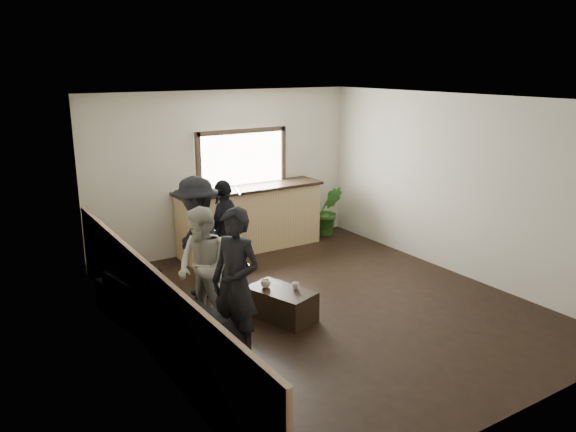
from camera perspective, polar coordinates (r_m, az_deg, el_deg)
ground at (r=7.88m, az=3.79°, el=-8.98°), size 5.00×6.00×0.01m
room_shell at (r=7.00m, az=-0.88°, el=0.69°), size 5.01×6.01×2.80m
bar_counter at (r=9.97m, az=-3.90°, el=0.16°), size 2.70×0.68×2.13m
sofa at (r=7.23m, az=-12.14°, el=-8.76°), size 1.26×2.36×0.65m
coffee_table at (r=7.41m, az=-0.70°, el=-8.91°), size 0.74×0.99×0.39m
cup_a at (r=7.39m, az=-2.28°, el=-6.90°), size 0.14×0.14×0.10m
cup_b at (r=7.34m, az=0.76°, el=-7.10°), size 0.13×0.13×0.09m
potted_plant at (r=10.86m, az=4.12°, el=0.55°), size 0.65×0.60×0.97m
person_a at (r=6.33m, az=-5.31°, el=-6.79°), size 0.64×0.74×1.71m
person_b at (r=7.12m, az=-8.59°, el=-5.18°), size 0.76×0.88×1.53m
person_c at (r=7.94m, az=-9.18°, el=-2.20°), size 0.76×1.19×1.74m
person_d at (r=8.57m, az=-6.42°, el=-1.44°), size 0.93×0.90×1.56m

